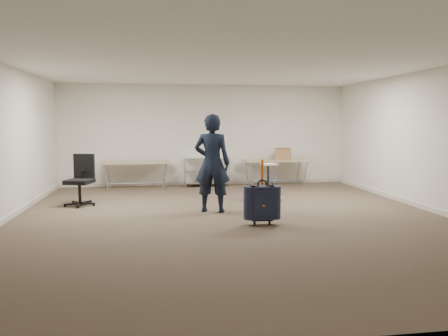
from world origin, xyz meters
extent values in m
plane|color=#4B3C2D|center=(0.00, 0.00, 0.00)|extent=(9.00, 9.00, 0.00)
plane|color=white|center=(0.00, 4.50, 1.40)|extent=(8.00, 0.00, 8.00)
plane|color=white|center=(0.00, -4.50, 1.40)|extent=(8.00, 0.00, 8.00)
plane|color=white|center=(4.00, 0.00, 1.40)|extent=(0.00, 9.00, 9.00)
plane|color=white|center=(0.00, 0.00, 2.80)|extent=(8.00, 8.00, 0.00)
cube|color=beige|center=(0.00, 4.49, 0.05)|extent=(8.00, 0.02, 0.10)
cube|color=beige|center=(3.99, 0.00, 0.05)|extent=(0.02, 9.00, 0.10)
cube|color=tan|center=(-1.90, 3.95, 0.71)|extent=(1.80, 0.75, 0.03)
cylinder|color=gray|center=(-1.90, 3.95, 0.15)|extent=(1.50, 0.02, 0.02)
cylinder|color=gray|center=(-2.65, 3.65, 0.35)|extent=(0.13, 0.04, 0.69)
cylinder|color=gray|center=(-1.15, 3.65, 0.35)|extent=(0.13, 0.04, 0.69)
cylinder|color=gray|center=(-2.65, 4.25, 0.35)|extent=(0.13, 0.04, 0.69)
cylinder|color=gray|center=(-1.15, 4.25, 0.35)|extent=(0.13, 0.04, 0.69)
cube|color=tan|center=(1.90, 3.95, 0.71)|extent=(1.80, 0.75, 0.03)
cylinder|color=gray|center=(1.90, 3.95, 0.15)|extent=(1.50, 0.02, 0.02)
cylinder|color=gray|center=(1.15, 3.65, 0.35)|extent=(0.13, 0.04, 0.69)
cylinder|color=gray|center=(2.65, 3.65, 0.35)|extent=(0.13, 0.04, 0.69)
cylinder|color=gray|center=(1.15, 4.25, 0.35)|extent=(0.13, 0.04, 0.69)
cylinder|color=gray|center=(2.65, 4.25, 0.35)|extent=(0.13, 0.04, 0.69)
cylinder|color=silver|center=(-0.60, 3.98, 0.40)|extent=(0.02, 0.02, 0.80)
cylinder|color=silver|center=(0.60, 3.98, 0.40)|extent=(0.02, 0.02, 0.80)
cylinder|color=silver|center=(-0.60, 4.42, 0.40)|extent=(0.02, 0.02, 0.80)
cylinder|color=silver|center=(0.60, 4.42, 0.40)|extent=(0.02, 0.02, 0.80)
cube|color=silver|center=(0.00, 4.20, 0.10)|extent=(1.20, 0.45, 0.02)
cube|color=silver|center=(0.00, 4.20, 0.45)|extent=(1.20, 0.45, 0.02)
cube|color=silver|center=(0.00, 4.20, 0.78)|extent=(1.20, 0.45, 0.01)
imported|color=black|center=(-0.28, 0.71, 0.96)|extent=(0.81, 0.65, 1.93)
cube|color=#161F32|center=(0.44, -0.52, 0.39)|extent=(0.42, 0.25, 0.56)
cube|color=black|center=(0.44, -0.50, 0.09)|extent=(0.38, 0.18, 0.03)
cylinder|color=black|center=(0.30, -0.52, 0.04)|extent=(0.03, 0.08, 0.08)
cylinder|color=black|center=(0.57, -0.53, 0.04)|extent=(0.03, 0.08, 0.08)
torus|color=black|center=(0.44, -0.52, 0.70)|extent=(0.18, 0.03, 0.18)
cube|color=#EA4C0C|center=(0.44, -0.50, 0.91)|extent=(0.04, 0.01, 0.43)
cylinder|color=black|center=(-2.97, 1.77, 0.05)|extent=(0.66, 0.66, 0.10)
cylinder|color=black|center=(-2.97, 1.77, 0.27)|extent=(0.07, 0.07, 0.44)
cube|color=black|center=(-2.97, 1.77, 0.52)|extent=(0.63, 0.63, 0.09)
cube|color=black|center=(-2.90, 2.00, 0.82)|extent=(0.46, 0.20, 0.53)
cube|color=beige|center=(1.15, 1.77, 0.05)|extent=(0.56, 0.56, 0.07)
cylinder|color=black|center=(0.97, 1.59, 0.02)|extent=(0.05, 0.05, 0.04)
cylinder|color=black|center=(1.15, 1.82, 0.46)|extent=(0.05, 0.05, 0.73)
cube|color=beige|center=(1.15, 1.77, 0.82)|extent=(0.38, 0.35, 0.04)
torus|color=#2343B0|center=(1.19, 1.70, 0.55)|extent=(0.25, 0.15, 0.22)
cube|color=brown|center=(2.13, 4.05, 0.89)|extent=(0.50, 0.44, 0.31)
camera|label=1|loc=(-1.32, -7.71, 1.76)|focal=35.00mm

